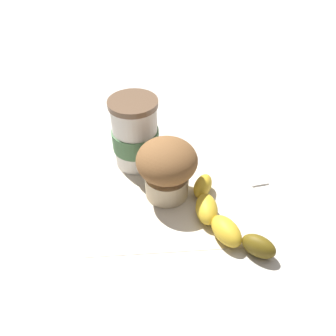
% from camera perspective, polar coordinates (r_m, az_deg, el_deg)
% --- Properties ---
extents(ground_plane, '(3.00, 3.00, 0.00)m').
position_cam_1_polar(ground_plane, '(0.59, 0.00, -3.69)').
color(ground_plane, beige).
extents(paper_napkin, '(0.33, 0.33, 0.00)m').
position_cam_1_polar(paper_napkin, '(0.59, 0.00, -3.64)').
color(paper_napkin, beige).
rests_on(paper_napkin, ground_plane).
extents(coffee_cup, '(0.09, 0.09, 0.14)m').
position_cam_1_polar(coffee_cup, '(0.61, -5.72, 5.87)').
color(coffee_cup, silver).
rests_on(coffee_cup, paper_napkin).
extents(muffin, '(0.10, 0.10, 0.11)m').
position_cam_1_polar(muffin, '(0.54, -0.34, 0.23)').
color(muffin, beige).
rests_on(muffin, paper_napkin).
extents(banana, '(0.14, 0.16, 0.04)m').
position_cam_1_polar(banana, '(0.53, 9.22, -8.45)').
color(banana, gold).
rests_on(banana, paper_napkin).
extents(sugar_packet, '(0.05, 0.06, 0.01)m').
position_cam_1_polar(sugar_packet, '(0.64, 14.91, -1.25)').
color(sugar_packet, white).
rests_on(sugar_packet, ground_plane).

